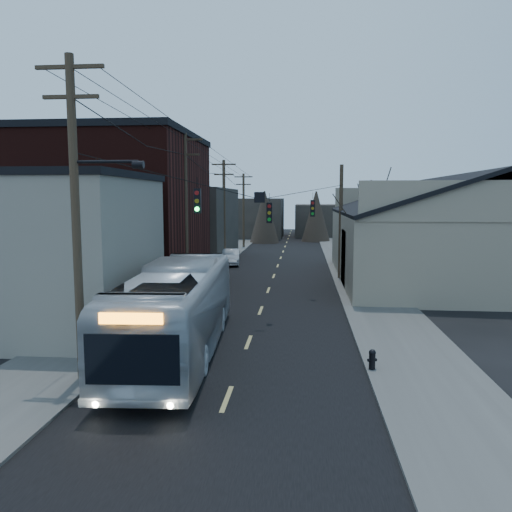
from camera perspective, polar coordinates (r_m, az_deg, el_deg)
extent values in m
plane|color=black|center=(13.95, -4.68, -19.17)|extent=(160.00, 160.00, 0.00)
cube|color=black|center=(42.85, 2.36, -1.49)|extent=(9.00, 110.00, 0.02)
cube|color=#474744|center=(43.67, -6.19, -1.30)|extent=(4.00, 110.00, 0.12)
cube|color=#474744|center=(42.99, 11.05, -1.51)|extent=(4.00, 110.00, 0.12)
cube|color=slate|center=(24.28, -22.23, 0.08)|extent=(8.00, 8.00, 7.00)
cube|color=black|center=(34.61, -15.36, 4.64)|extent=(10.00, 12.00, 10.00)
cube|color=#2E2924|center=(49.83, -8.24, 3.63)|extent=(9.00, 14.00, 7.00)
cube|color=gray|center=(39.03, 21.39, 0.94)|extent=(16.00, 20.00, 5.00)
cube|color=black|center=(37.96, 15.78, 6.75)|extent=(8.16, 20.60, 2.86)
cube|color=black|center=(40.16, 27.15, 6.25)|extent=(8.16, 20.60, 2.86)
cube|color=#2E2924|center=(77.85, -0.66, 4.39)|extent=(10.00, 12.00, 6.00)
cube|color=#2E2924|center=(82.57, 8.74, 4.10)|extent=(12.00, 14.00, 5.00)
cone|color=black|center=(32.73, 12.88, 2.15)|extent=(0.40, 0.40, 7.20)
cylinder|color=#382B1E|center=(17.00, -19.87, 3.49)|extent=(0.28, 0.28, 10.50)
cube|color=#382B1E|center=(17.45, -20.54, 19.59)|extent=(2.20, 0.12, 0.12)
cylinder|color=#382B1E|center=(31.23, -8.03, 4.62)|extent=(0.28, 0.28, 10.00)
cube|color=#382B1E|center=(31.41, -8.17, 13.04)|extent=(2.20, 0.12, 0.12)
cylinder|color=#382B1E|center=(45.95, -3.67, 4.99)|extent=(0.28, 0.28, 9.50)
cube|color=#382B1E|center=(46.03, -3.71, 10.41)|extent=(2.20, 0.12, 0.12)
cylinder|color=#382B1E|center=(60.81, -1.43, 5.17)|extent=(0.28, 0.28, 9.00)
cube|color=#382B1E|center=(60.84, -1.44, 9.03)|extent=(2.20, 0.12, 0.12)
cylinder|color=#382B1E|center=(37.50, 9.64, 3.77)|extent=(0.28, 0.28, 8.50)
cube|color=black|center=(20.31, -6.70, 6.27)|extent=(0.28, 0.20, 1.00)
cube|color=black|center=(24.42, 1.55, 4.96)|extent=(0.28, 0.20, 1.00)
cube|color=black|center=(30.37, 6.49, 5.44)|extent=(0.28, 0.20, 1.00)
imported|color=#A7ADB3|center=(19.74, -8.97, -6.07)|extent=(3.67, 12.74, 3.51)
imported|color=#B1B4B9|center=(45.48, -2.89, -0.12)|extent=(2.03, 4.49, 1.43)
cylinder|color=black|center=(18.24, 13.13, -11.64)|extent=(0.22, 0.22, 0.56)
sphere|color=black|center=(18.14, 13.16, -10.71)|extent=(0.24, 0.24, 0.24)
cylinder|color=black|center=(18.22, 13.14, -11.50)|extent=(0.35, 0.20, 0.11)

